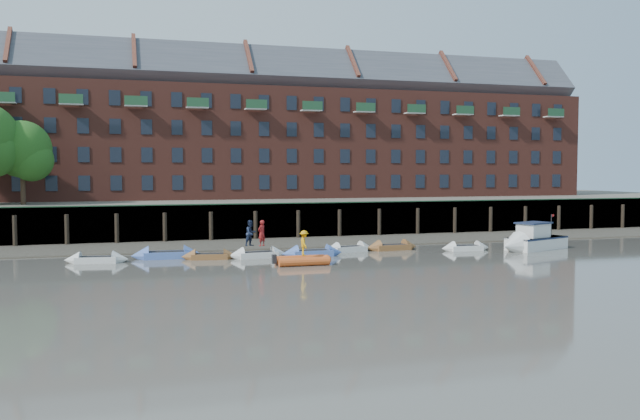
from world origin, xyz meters
name	(u,v)px	position (x,y,z in m)	size (l,w,h in m)	color
ground	(358,274)	(0.00, 0.00, 0.00)	(220.00, 220.00, 0.00)	#5E5A52
foreshore	(287,243)	(0.00, 18.00, 0.00)	(110.00, 8.00, 0.50)	#3D382F
mud_band	(297,248)	(0.00, 14.60, 0.00)	(110.00, 1.60, 0.10)	#4C4336
river_wall	(276,221)	(0.00, 22.38, 1.59)	(110.00, 1.23, 3.30)	#2D2A26
bank_terrace	(248,212)	(0.00, 36.00, 1.60)	(110.00, 28.00, 3.20)	#5E594D
apartment_terrace	(246,111)	(0.00, 36.99, 12.82)	(80.60, 15.56, 20.98)	brown
rowboat_0	(97,260)	(-15.33, 9.96, 0.22)	(4.40, 1.89, 1.24)	silver
rowboat_1	(167,255)	(-10.61, 10.91, 0.25)	(4.99, 1.60, 1.43)	#4A6ABA
rowboat_2	(210,256)	(-7.72, 9.61, 0.20)	(4.08, 1.74, 1.15)	brown
rowboat_3	(258,255)	(-4.31, 9.34, 0.22)	(4.40, 1.54, 1.26)	silver
rowboat_4	(312,253)	(-0.30, 9.06, 0.23)	(4.57, 1.37, 1.32)	#4A6ABA
rowboat_5	(349,249)	(3.20, 10.97, 0.21)	(4.30, 1.95, 1.20)	silver
rowboat_6	(392,247)	(6.78, 10.98, 0.23)	(4.48, 1.58, 1.28)	brown
rowboat_7	(465,248)	(12.17, 9.01, 0.21)	(4.04, 1.35, 1.16)	silver
rib_tender	(304,260)	(-2.02, 5.05, 0.28)	(3.74, 1.76, 0.65)	#CE531E
motor_launch	(528,241)	(16.98, 7.78, 0.71)	(7.07, 4.43, 2.78)	silver
person_rower_a	(262,233)	(-4.01, 9.35, 1.78)	(0.68, 0.45, 1.86)	maroon
person_rower_b	(251,233)	(-4.77, 9.53, 1.78)	(0.91, 0.71, 1.87)	#19233F
person_rib_crew	(304,243)	(-2.03, 5.02, 1.45)	(1.09, 0.63, 1.69)	orange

